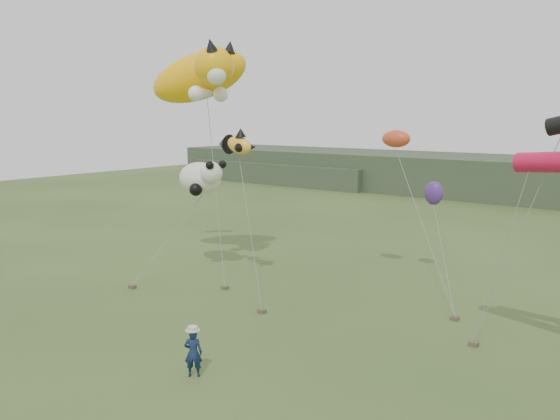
% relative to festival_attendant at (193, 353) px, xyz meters
% --- Properties ---
extents(ground, '(120.00, 120.00, 0.00)m').
position_rel_festival_attendant_xyz_m(ground, '(0.60, 2.01, -0.77)').
color(ground, '#385123').
rests_on(ground, ground).
extents(headland, '(90.00, 13.00, 4.00)m').
position_rel_festival_attendant_xyz_m(headland, '(-2.51, 46.70, 1.15)').
color(headland, '#2D3D28').
rests_on(headland, ground).
extents(festival_attendant, '(0.67, 0.64, 1.55)m').
position_rel_festival_attendant_xyz_m(festival_attendant, '(0.00, 0.00, 0.00)').
color(festival_attendant, '#122044').
rests_on(festival_attendant, ground).
extents(sandbag_anchors, '(15.39, 5.56, 0.16)m').
position_rel_festival_attendant_xyz_m(sandbag_anchors, '(-1.01, 6.90, -0.69)').
color(sandbag_anchors, brown).
rests_on(sandbag_anchors, ground).
extents(cat_kite, '(6.78, 4.93, 3.74)m').
position_rel_festival_attendant_xyz_m(cat_kite, '(-8.41, 8.91, 9.35)').
color(cat_kite, '#FFAF09').
rests_on(cat_kite, ground).
extents(fish_kite, '(2.43, 1.61, 1.28)m').
position_rel_festival_attendant_xyz_m(fish_kite, '(-5.31, 7.80, 6.03)').
color(fish_kite, yellow).
rests_on(fish_kite, ground).
extents(panda_kite, '(2.96, 1.91, 1.84)m').
position_rel_festival_attendant_xyz_m(panda_kite, '(-8.27, 8.55, 4.19)').
color(panda_kite, white).
rests_on(panda_kite, ground).
extents(misc_kites, '(2.41, 2.70, 3.75)m').
position_rel_festival_attendant_xyz_m(misc_kites, '(0.79, 14.05, 5.06)').
color(misc_kites, '#CE4221').
rests_on(misc_kites, ground).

